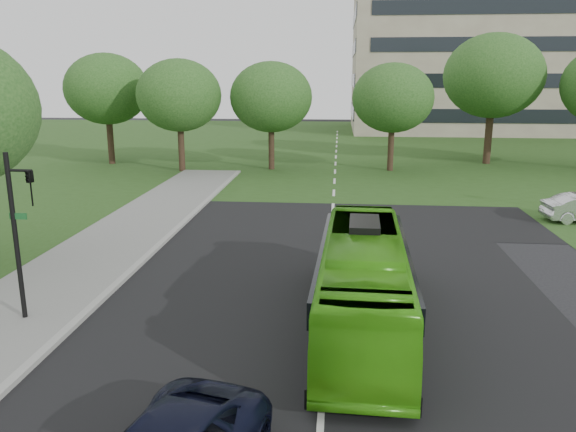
% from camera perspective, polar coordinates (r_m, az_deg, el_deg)
% --- Properties ---
extents(ground, '(160.00, 160.00, 0.00)m').
position_cam_1_polar(ground, '(17.07, 3.98, -9.79)').
color(ground, black).
rests_on(ground, ground).
extents(street_surfaces, '(120.00, 120.00, 0.15)m').
position_cam_1_polar(street_surfaces, '(38.99, 4.20, 3.78)').
color(street_surfaces, black).
rests_on(street_surfaces, ground).
extents(office_building, '(40.10, 20.10, 25.00)m').
position_cam_1_polar(office_building, '(80.77, 21.76, 16.96)').
color(office_building, gray).
rests_on(office_building, ground).
extents(tree_park_a, '(6.18, 6.18, 8.21)m').
position_cam_1_polar(tree_park_a, '(42.62, -11.01, 11.93)').
color(tree_park_a, black).
rests_on(tree_park_a, ground).
extents(tree_park_b, '(6.14, 6.14, 8.05)m').
position_cam_1_polar(tree_park_b, '(42.70, -1.73, 11.98)').
color(tree_park_b, black).
rests_on(tree_park_b, ground).
extents(tree_park_c, '(5.97, 5.97, 7.93)m').
position_cam_1_polar(tree_park_c, '(42.76, 10.62, 11.70)').
color(tree_park_c, black).
rests_on(tree_park_c, ground).
extents(tree_park_d, '(7.78, 7.78, 10.29)m').
position_cam_1_polar(tree_park_d, '(48.41, 20.15, 13.21)').
color(tree_park_d, black).
rests_on(tree_park_d, ground).
extents(tree_park_f, '(6.56, 6.56, 8.76)m').
position_cam_1_polar(tree_park_f, '(47.75, -17.94, 12.17)').
color(tree_park_f, black).
rests_on(tree_park_f, ground).
extents(bus, '(2.56, 9.64, 2.66)m').
position_cam_1_polar(bus, '(15.78, 7.64, -6.69)').
color(bus, '#46B316').
rests_on(bus, ground).
extents(traffic_light, '(0.80, 0.24, 4.90)m').
position_cam_1_polar(traffic_light, '(17.18, -25.62, -0.85)').
color(traffic_light, black).
rests_on(traffic_light, ground).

